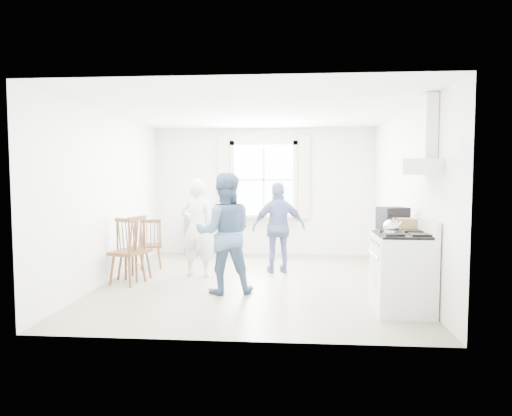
{
  "coord_description": "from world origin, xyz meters",
  "views": [
    {
      "loc": [
        0.57,
        -6.88,
        1.65
      ],
      "look_at": [
        0.02,
        0.2,
        1.13
      ],
      "focal_mm": 32.0,
      "sensor_mm": 36.0,
      "label": 1
    }
  ],
  "objects_px": {
    "windsor_chair_a": "(151,238)",
    "windsor_chair_b": "(129,242)",
    "stereo_stack": "(393,219)",
    "low_cabinet": "(395,263)",
    "person_right": "(279,228)",
    "windsor_chair_c": "(133,242)",
    "person_left": "(197,228)",
    "person_mid": "(225,233)",
    "gas_stove": "(402,272)"
  },
  "relations": [
    {
      "from": "stereo_stack",
      "to": "windsor_chair_c",
      "type": "relative_size",
      "value": 0.41
    },
    {
      "from": "person_mid",
      "to": "windsor_chair_b",
      "type": "bearing_deg",
      "value": -31.41
    },
    {
      "from": "person_left",
      "to": "low_cabinet",
      "type": "bearing_deg",
      "value": 166.58
    },
    {
      "from": "gas_stove",
      "to": "stereo_stack",
      "type": "height_order",
      "value": "stereo_stack"
    },
    {
      "from": "windsor_chair_a",
      "to": "windsor_chair_c",
      "type": "distance_m",
      "value": 1.11
    },
    {
      "from": "stereo_stack",
      "to": "windsor_chair_c",
      "type": "bearing_deg",
      "value": 174.75
    },
    {
      "from": "windsor_chair_a",
      "to": "person_left",
      "type": "height_order",
      "value": "person_left"
    },
    {
      "from": "low_cabinet",
      "to": "windsor_chair_a",
      "type": "bearing_deg",
      "value": 158.98
    },
    {
      "from": "gas_stove",
      "to": "windsor_chair_c",
      "type": "distance_m",
      "value": 3.86
    },
    {
      "from": "stereo_stack",
      "to": "low_cabinet",
      "type": "bearing_deg",
      "value": -46.8
    },
    {
      "from": "gas_stove",
      "to": "person_right",
      "type": "distance_m",
      "value": 2.62
    },
    {
      "from": "windsor_chair_c",
      "to": "person_left",
      "type": "height_order",
      "value": "person_left"
    },
    {
      "from": "person_right",
      "to": "person_mid",
      "type": "bearing_deg",
      "value": 51.52
    },
    {
      "from": "person_mid",
      "to": "person_right",
      "type": "xyz_separation_m",
      "value": [
        0.72,
        1.4,
        -0.08
      ]
    },
    {
      "from": "windsor_chair_a",
      "to": "person_left",
      "type": "distance_m",
      "value": 1.09
    },
    {
      "from": "windsor_chair_c",
      "to": "gas_stove",
      "type": "bearing_deg",
      "value": -16.29
    },
    {
      "from": "windsor_chair_a",
      "to": "low_cabinet",
      "type": "bearing_deg",
      "value": -21.02
    },
    {
      "from": "stereo_stack",
      "to": "windsor_chair_a",
      "type": "relative_size",
      "value": 0.48
    },
    {
      "from": "windsor_chair_b",
      "to": "windsor_chair_c",
      "type": "height_order",
      "value": "windsor_chair_c"
    },
    {
      "from": "stereo_stack",
      "to": "person_right",
      "type": "bearing_deg",
      "value": 139.28
    },
    {
      "from": "gas_stove",
      "to": "person_mid",
      "type": "bearing_deg",
      "value": 162.75
    },
    {
      "from": "gas_stove",
      "to": "low_cabinet",
      "type": "relative_size",
      "value": 1.24
    },
    {
      "from": "stereo_stack",
      "to": "person_mid",
      "type": "distance_m",
      "value": 2.31
    },
    {
      "from": "low_cabinet",
      "to": "person_left",
      "type": "xyz_separation_m",
      "value": [
        -2.92,
        0.98,
        0.34
      ]
    },
    {
      "from": "windsor_chair_a",
      "to": "windsor_chair_b",
      "type": "xyz_separation_m",
      "value": [
        -0.06,
        -0.87,
        0.06
      ]
    },
    {
      "from": "stereo_stack",
      "to": "windsor_chair_a",
      "type": "height_order",
      "value": "stereo_stack"
    },
    {
      "from": "windsor_chair_a",
      "to": "person_right",
      "type": "bearing_deg",
      "value": -2.08
    },
    {
      "from": "gas_stove",
      "to": "person_right",
      "type": "relative_size",
      "value": 0.74
    },
    {
      "from": "low_cabinet",
      "to": "stereo_stack",
      "type": "distance_m",
      "value": 0.61
    },
    {
      "from": "gas_stove",
      "to": "windsor_chair_a",
      "type": "height_order",
      "value": "gas_stove"
    },
    {
      "from": "stereo_stack",
      "to": "person_right",
      "type": "distance_m",
      "value": 2.11
    },
    {
      "from": "person_left",
      "to": "person_mid",
      "type": "xyz_separation_m",
      "value": [
        0.59,
        -0.98,
        0.04
      ]
    },
    {
      "from": "stereo_stack",
      "to": "windsor_chair_b",
      "type": "relative_size",
      "value": 0.43
    },
    {
      "from": "low_cabinet",
      "to": "person_left",
      "type": "bearing_deg",
      "value": 161.38
    },
    {
      "from": "stereo_stack",
      "to": "windsor_chair_a",
      "type": "distance_m",
      "value": 4.11
    },
    {
      "from": "gas_stove",
      "to": "person_right",
      "type": "xyz_separation_m",
      "value": [
        -1.55,
        2.1,
        0.28
      ]
    },
    {
      "from": "stereo_stack",
      "to": "person_left",
      "type": "relative_size",
      "value": 0.27
    },
    {
      "from": "low_cabinet",
      "to": "person_mid",
      "type": "height_order",
      "value": "person_mid"
    },
    {
      "from": "gas_stove",
      "to": "low_cabinet",
      "type": "height_order",
      "value": "gas_stove"
    },
    {
      "from": "windsor_chair_a",
      "to": "person_right",
      "type": "height_order",
      "value": "person_right"
    },
    {
      "from": "stereo_stack",
      "to": "windsor_chair_c",
      "type": "xyz_separation_m",
      "value": [
        -3.74,
        0.34,
        -0.42
      ]
    },
    {
      "from": "low_cabinet",
      "to": "windsor_chair_a",
      "type": "relative_size",
      "value": 1.02
    },
    {
      "from": "stereo_stack",
      "to": "windsor_chair_b",
      "type": "xyz_separation_m",
      "value": [
        -3.88,
        0.57,
        -0.45
      ]
    },
    {
      "from": "gas_stove",
      "to": "person_mid",
      "type": "distance_m",
      "value": 2.4
    },
    {
      "from": "windsor_chair_b",
      "to": "person_right",
      "type": "distance_m",
      "value": 2.44
    },
    {
      "from": "windsor_chair_a",
      "to": "person_left",
      "type": "xyz_separation_m",
      "value": [
        0.93,
        -0.5,
        0.25
      ]
    },
    {
      "from": "gas_stove",
      "to": "stereo_stack",
      "type": "distance_m",
      "value": 0.93
    },
    {
      "from": "windsor_chair_b",
      "to": "person_right",
      "type": "xyz_separation_m",
      "value": [
        2.3,
        0.79,
        0.16
      ]
    },
    {
      "from": "windsor_chair_a",
      "to": "person_mid",
      "type": "distance_m",
      "value": 2.14
    },
    {
      "from": "person_right",
      "to": "windsor_chair_a",
      "type": "bearing_deg",
      "value": -13.45
    }
  ]
}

